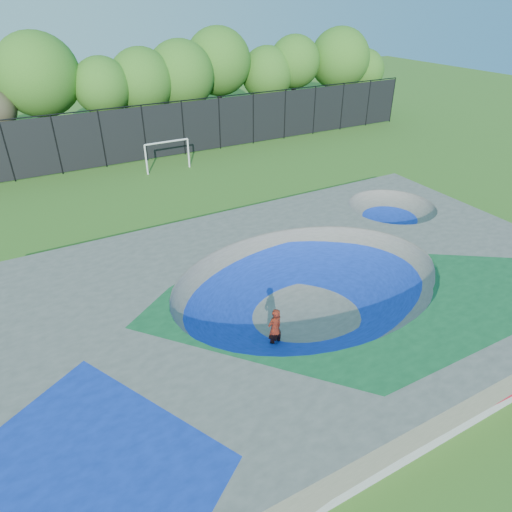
{
  "coord_description": "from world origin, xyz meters",
  "views": [
    {
      "loc": [
        -8.88,
        -11.79,
        10.96
      ],
      "look_at": [
        -0.7,
        3.0,
        1.1
      ],
      "focal_mm": 32.0,
      "sensor_mm": 36.0,
      "label": 1
    }
  ],
  "objects": [
    {
      "name": "ground",
      "position": [
        0.0,
        0.0,
        0.0
      ],
      "size": [
        120.0,
        120.0,
        0.0
      ],
      "primitive_type": "plane",
      "color": "#36651C",
      "rests_on": "ground"
    },
    {
      "name": "skate_deck",
      "position": [
        0.0,
        0.0,
        0.75
      ],
      "size": [
        22.0,
        14.0,
        1.5
      ],
      "primitive_type": "cube",
      "color": "gray",
      "rests_on": "ground"
    },
    {
      "name": "skater",
      "position": [
        -2.32,
        -1.28,
        0.82
      ],
      "size": [
        0.66,
        0.5,
        1.65
      ],
      "primitive_type": "imported",
      "rotation": [
        0.0,
        0.0,
        3.32
      ],
      "color": "#AF270E",
      "rests_on": "ground"
    },
    {
      "name": "skateboard",
      "position": [
        -2.32,
        -1.28,
        0.03
      ],
      "size": [
        0.8,
        0.3,
        0.05
      ],
      "primitive_type": "cube",
      "rotation": [
        0.0,
        0.0,
        0.1
      ],
      "color": "black",
      "rests_on": "ground"
    },
    {
      "name": "soccer_goal",
      "position": [
        0.64,
        18.07,
        1.46
      ],
      "size": [
        3.18,
        0.12,
        2.1
      ],
      "color": "silver",
      "rests_on": "ground"
    },
    {
      "name": "fence",
      "position": [
        0.0,
        21.0,
        2.1
      ],
      "size": [
        48.09,
        0.09,
        4.04
      ],
      "color": "black",
      "rests_on": "ground"
    },
    {
      "name": "treeline",
      "position": [
        -1.62,
        25.93,
        5.12
      ],
      "size": [
        53.13,
        7.16,
        8.7
      ],
      "color": "#432B21",
      "rests_on": "ground"
    }
  ]
}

